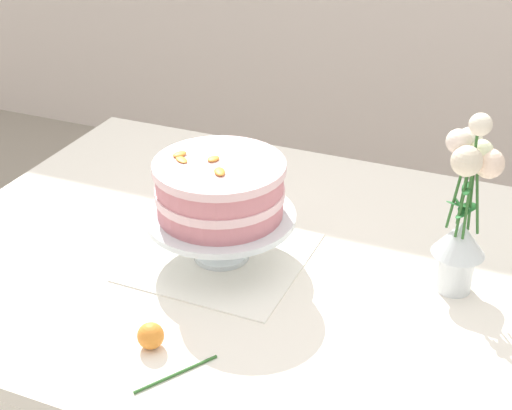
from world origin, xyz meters
TOP-DOWN VIEW (x-y plane):
  - dining_table at (0.00, -0.02)m, footprint 1.40×1.00m
  - linen_napkin at (-0.11, -0.03)m, footprint 0.32×0.32m
  - cake_stand at (-0.11, -0.03)m, footprint 0.29×0.29m
  - layer_cake at (-0.11, -0.03)m, footprint 0.25×0.25m
  - flower_vase at (0.33, 0.04)m, footprint 0.10×0.10m
  - fallen_rose at (-0.10, -0.32)m, footprint 0.14×0.13m

SIDE VIEW (x-z plane):
  - dining_table at x=0.00m, z-range 0.28..1.02m
  - linen_napkin at x=-0.11m, z-range 0.74..0.74m
  - fallen_rose at x=-0.10m, z-range 0.74..0.78m
  - cake_stand at x=-0.11m, z-range 0.77..0.87m
  - layer_cake at x=-0.11m, z-range 0.84..0.95m
  - flower_vase at x=0.33m, z-range 0.72..1.08m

